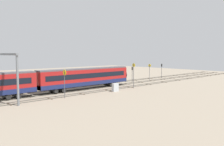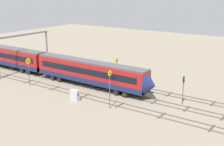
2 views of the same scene
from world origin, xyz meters
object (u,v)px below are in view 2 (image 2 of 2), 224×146
(speed_sign_distant_end, at_px, (110,85))
(relay_cabinet, at_px, (75,95))
(overhead_gantry, at_px, (24,45))
(speed_sign_near_foreground, at_px, (117,66))
(train, at_px, (8,57))
(signal_light_trackside_approach, at_px, (183,86))
(speed_sign_far_trackside, at_px, (29,68))

(speed_sign_distant_end, distance_m, relay_cabinet, 7.23)
(overhead_gantry, distance_m, speed_sign_near_foreground, 21.22)
(train, distance_m, overhead_gantry, 6.85)
(signal_light_trackside_approach, bearing_deg, train, -177.76)
(train, relative_size, relay_cabinet, 40.69)
(speed_sign_near_foreground, distance_m, signal_light_trackside_approach, 16.53)
(speed_sign_far_trackside, distance_m, signal_light_trackside_approach, 28.25)
(speed_sign_near_foreground, xyz_separation_m, signal_light_trackside_approach, (15.84, -4.73, -0.06))
(speed_sign_distant_end, distance_m, signal_light_trackside_approach, 11.73)
(speed_sign_near_foreground, xyz_separation_m, relay_cabinet, (0.81, -13.46, -2.10))
(speed_sign_near_foreground, bearing_deg, overhead_gantry, -162.48)
(speed_sign_far_trackside, height_order, speed_sign_distant_end, speed_sign_distant_end)
(signal_light_trackside_approach, bearing_deg, speed_sign_distant_end, -135.97)
(overhead_gantry, bearing_deg, train, -179.58)
(speed_sign_near_foreground, bearing_deg, signal_light_trackside_approach, -16.62)
(overhead_gantry, xyz_separation_m, relay_cabinet, (20.84, -7.14, -5.11))
(train, bearing_deg, speed_sign_near_foreground, 13.76)
(overhead_gantry, distance_m, speed_sign_far_trackside, 10.99)
(overhead_gantry, bearing_deg, speed_sign_distant_end, -13.39)
(relay_cabinet, bearing_deg, signal_light_trackside_approach, 30.17)
(speed_sign_distant_end, bearing_deg, relay_cabinet, -174.80)
(train, bearing_deg, relay_cabinet, -14.82)
(speed_sign_far_trackside, relative_size, speed_sign_distant_end, 0.89)
(train, relative_size, speed_sign_near_foreground, 16.43)
(signal_light_trackside_approach, bearing_deg, overhead_gantry, -177.45)
(speed_sign_near_foreground, xyz_separation_m, speed_sign_distant_end, (7.42, -12.86, 0.76))
(train, distance_m, speed_sign_far_trackside, 15.96)
(speed_sign_distant_end, bearing_deg, overhead_gantry, 166.61)
(speed_sign_far_trackside, bearing_deg, speed_sign_distant_end, -0.96)
(speed_sign_far_trackside, bearing_deg, train, 157.18)
(overhead_gantry, relative_size, speed_sign_far_trackside, 2.57)
(overhead_gantry, relative_size, signal_light_trackside_approach, 3.05)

